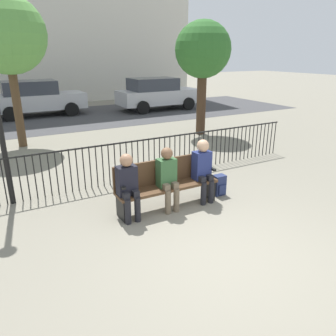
{
  "coord_description": "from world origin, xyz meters",
  "views": [
    {
      "loc": [
        -2.76,
        -3.16,
        2.79
      ],
      "look_at": [
        0.0,
        1.8,
        0.8
      ],
      "focal_mm": 35.0,
      "sensor_mm": 36.0,
      "label": 1
    }
  ],
  "objects_px": {
    "park_bench": "(166,182)",
    "seated_person_1": "(168,175)",
    "seated_person_0": "(128,183)",
    "tree_1": "(203,51)",
    "parked_car_2": "(36,98)",
    "backpack": "(219,185)",
    "parked_car_0": "(157,93)",
    "seated_person_2": "(203,167)",
    "tree_0": "(7,35)"
  },
  "relations": [
    {
      "from": "seated_person_2",
      "to": "seated_person_0",
      "type": "bearing_deg",
      "value": -179.9
    },
    {
      "from": "tree_0",
      "to": "parked_car_0",
      "type": "relative_size",
      "value": 1.06
    },
    {
      "from": "seated_person_2",
      "to": "backpack",
      "type": "bearing_deg",
      "value": 6.79
    },
    {
      "from": "seated_person_2",
      "to": "tree_1",
      "type": "height_order",
      "value": "tree_1"
    },
    {
      "from": "park_bench",
      "to": "tree_0",
      "type": "bearing_deg",
      "value": 107.49
    },
    {
      "from": "parked_car_0",
      "to": "tree_0",
      "type": "bearing_deg",
      "value": -148.73
    },
    {
      "from": "backpack",
      "to": "seated_person_2",
      "type": "bearing_deg",
      "value": -173.21
    },
    {
      "from": "seated_person_2",
      "to": "tree_0",
      "type": "bearing_deg",
      "value": 113.31
    },
    {
      "from": "tree_1",
      "to": "parked_car_0",
      "type": "xyz_separation_m",
      "value": [
        1.1,
        5.59,
        -2.02
      ]
    },
    {
      "from": "seated_person_0",
      "to": "backpack",
      "type": "relative_size",
      "value": 2.8
    },
    {
      "from": "backpack",
      "to": "parked_car_2",
      "type": "xyz_separation_m",
      "value": [
        -1.86,
        11.5,
        0.63
      ]
    },
    {
      "from": "seated_person_0",
      "to": "tree_0",
      "type": "height_order",
      "value": "tree_0"
    },
    {
      "from": "seated_person_1",
      "to": "park_bench",
      "type": "bearing_deg",
      "value": 74.98
    },
    {
      "from": "park_bench",
      "to": "seated_person_0",
      "type": "bearing_deg",
      "value": -170.92
    },
    {
      "from": "seated_person_1",
      "to": "tree_1",
      "type": "xyz_separation_m",
      "value": [
        4.05,
        4.81,
        2.18
      ]
    },
    {
      "from": "seated_person_1",
      "to": "tree_0",
      "type": "xyz_separation_m",
      "value": [
        -1.86,
        6.15,
        2.6
      ]
    },
    {
      "from": "tree_1",
      "to": "seated_person_1",
      "type": "bearing_deg",
      "value": -130.07
    },
    {
      "from": "park_bench",
      "to": "tree_1",
      "type": "relative_size",
      "value": 0.52
    },
    {
      "from": "park_bench",
      "to": "tree_1",
      "type": "height_order",
      "value": "tree_1"
    },
    {
      "from": "seated_person_0",
      "to": "backpack",
      "type": "distance_m",
      "value": 2.1
    },
    {
      "from": "seated_person_2",
      "to": "parked_car_2",
      "type": "relative_size",
      "value": 0.3
    },
    {
      "from": "seated_person_1",
      "to": "seated_person_2",
      "type": "relative_size",
      "value": 0.96
    },
    {
      "from": "seated_person_1",
      "to": "tree_0",
      "type": "relative_size",
      "value": 0.27
    },
    {
      "from": "backpack",
      "to": "parked_car_2",
      "type": "distance_m",
      "value": 11.67
    },
    {
      "from": "tree_0",
      "to": "parked_car_2",
      "type": "xyz_separation_m",
      "value": [
        1.26,
        5.41,
        -2.44
      ]
    },
    {
      "from": "seated_person_0",
      "to": "tree_1",
      "type": "distance_m",
      "value": 7.16
    },
    {
      "from": "parked_car_2",
      "to": "park_bench",
      "type": "bearing_deg",
      "value": -86.84
    },
    {
      "from": "backpack",
      "to": "seated_person_0",
      "type": "bearing_deg",
      "value": -178.35
    },
    {
      "from": "seated_person_2",
      "to": "parked_car_0",
      "type": "distance_m",
      "value": 11.28
    },
    {
      "from": "tree_1",
      "to": "parked_car_2",
      "type": "relative_size",
      "value": 0.92
    },
    {
      "from": "backpack",
      "to": "parked_car_0",
      "type": "bearing_deg",
      "value": 69.41
    },
    {
      "from": "seated_person_1",
      "to": "parked_car_0",
      "type": "bearing_deg",
      "value": 63.69
    },
    {
      "from": "backpack",
      "to": "parked_car_0",
      "type": "distance_m",
      "value": 11.07
    },
    {
      "from": "park_bench",
      "to": "tree_0",
      "type": "distance_m",
      "value": 6.89
    },
    {
      "from": "tree_1",
      "to": "parked_car_2",
      "type": "distance_m",
      "value": 8.44
    },
    {
      "from": "seated_person_0",
      "to": "parked_car_2",
      "type": "height_order",
      "value": "parked_car_2"
    },
    {
      "from": "seated_person_1",
      "to": "parked_car_2",
      "type": "distance_m",
      "value": 11.58
    },
    {
      "from": "park_bench",
      "to": "parked_car_2",
      "type": "xyz_separation_m",
      "value": [
        -0.63,
        11.43,
        0.34
      ]
    },
    {
      "from": "backpack",
      "to": "tree_1",
      "type": "bearing_deg",
      "value": 59.61
    },
    {
      "from": "tree_1",
      "to": "parked_car_2",
      "type": "xyz_separation_m",
      "value": [
        -4.64,
        6.75,
        -2.02
      ]
    },
    {
      "from": "tree_0",
      "to": "parked_car_2",
      "type": "relative_size",
      "value": 1.06
    },
    {
      "from": "seated_person_2",
      "to": "parked_car_0",
      "type": "bearing_deg",
      "value": 67.27
    },
    {
      "from": "park_bench",
      "to": "seated_person_1",
      "type": "distance_m",
      "value": 0.22
    },
    {
      "from": "park_bench",
      "to": "backpack",
      "type": "relative_size",
      "value": 4.69
    },
    {
      "from": "seated_person_0",
      "to": "tree_1",
      "type": "height_order",
      "value": "tree_1"
    },
    {
      "from": "seated_person_1",
      "to": "tree_1",
      "type": "height_order",
      "value": "tree_1"
    },
    {
      "from": "backpack",
      "to": "tree_1",
      "type": "relative_size",
      "value": 0.11
    },
    {
      "from": "tree_1",
      "to": "parked_car_0",
      "type": "distance_m",
      "value": 6.05
    },
    {
      "from": "tree_0",
      "to": "parked_car_0",
      "type": "distance_m",
      "value": 8.55
    },
    {
      "from": "seated_person_2",
      "to": "tree_0",
      "type": "height_order",
      "value": "tree_0"
    }
  ]
}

